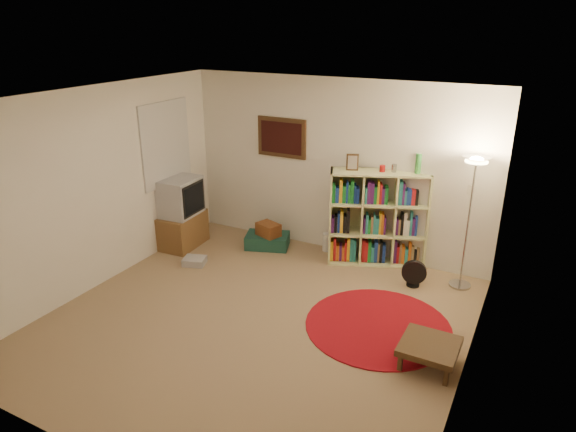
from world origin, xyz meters
name	(u,v)px	position (x,y,z in m)	size (l,w,h in m)	color
room	(251,216)	(-0.05, 0.05, 1.26)	(4.54, 4.54, 2.54)	#957957
bookshelf	(376,219)	(0.69, 2.10, 0.64)	(1.37, 0.85, 1.59)	beige
floor_lamp	(474,180)	(1.91, 1.93, 1.42)	(0.38, 0.38, 1.72)	#A1A2A5
floor_fan	(414,274)	(1.38, 1.64, 0.18)	(0.32, 0.20, 0.36)	black
tv_stand	(181,214)	(-2.07, 1.30, 0.51)	(0.56, 0.76, 1.06)	brown
dvd_box	(195,261)	(-1.51, 0.85, 0.05)	(0.36, 0.33, 0.10)	#B0B0B5
suitcase	(267,241)	(-0.89, 1.83, 0.10)	(0.73, 0.59, 0.20)	#163C32
wicker_basket	(268,229)	(-0.86, 1.81, 0.30)	(0.39, 0.34, 0.19)	brown
paper_towel	(327,242)	(-0.04, 2.12, 0.14)	(0.15, 0.15, 0.27)	silver
red_rug	(378,325)	(1.27, 0.55, 0.01)	(1.63, 1.63, 0.01)	maroon
side_table	(429,347)	(1.92, 0.11, 0.21)	(0.56, 0.56, 0.25)	#372313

